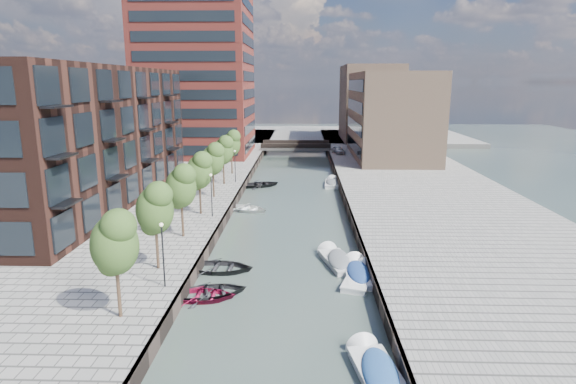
{
  "coord_description": "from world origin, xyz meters",
  "views": [
    {
      "loc": [
        1.34,
        -19.67,
        13.42
      ],
      "look_at": [
        0.0,
        23.68,
        3.5
      ],
      "focal_mm": 30.0,
      "sensor_mm": 36.0,
      "label": 1
    }
  ],
  "objects_px": {
    "tree_2": "(181,185)",
    "sloop_3": "(247,211)",
    "motorboat_4": "(332,183)",
    "motorboat_3": "(358,272)",
    "sloop_0": "(219,271)",
    "sloop_4": "(260,187)",
    "bridge": "(296,147)",
    "car": "(338,150)",
    "motorboat_0": "(376,371)",
    "tree_6": "(231,143)",
    "sloop_2": "(202,299)",
    "motorboat_1": "(336,260)",
    "tree_4": "(213,158)",
    "motorboat_2": "(361,277)",
    "tree_0": "(114,241)",
    "sloop_1": "(211,295)",
    "tree_5": "(223,150)",
    "tree_1": "(155,207)",
    "tree_3": "(199,170)"
  },
  "relations": [
    {
      "from": "motorboat_1",
      "to": "motorboat_4",
      "type": "height_order",
      "value": "motorboat_1"
    },
    {
      "from": "tree_2",
      "to": "sloop_0",
      "type": "relative_size",
      "value": 1.19
    },
    {
      "from": "tree_0",
      "to": "tree_1",
      "type": "height_order",
      "value": "same"
    },
    {
      "from": "sloop_3",
      "to": "sloop_4",
      "type": "height_order",
      "value": "sloop_4"
    },
    {
      "from": "tree_0",
      "to": "sloop_4",
      "type": "xyz_separation_m",
      "value": [
        4.29,
        38.1,
        -5.31
      ]
    },
    {
      "from": "bridge",
      "to": "sloop_3",
      "type": "distance_m",
      "value": 42.49
    },
    {
      "from": "bridge",
      "to": "car",
      "type": "distance_m",
      "value": 10.0
    },
    {
      "from": "tree_1",
      "to": "tree_2",
      "type": "distance_m",
      "value": 7.0
    },
    {
      "from": "sloop_3",
      "to": "motorboat_1",
      "type": "xyz_separation_m",
      "value": [
        8.58,
        -14.79,
        0.21
      ]
    },
    {
      "from": "motorboat_0",
      "to": "sloop_4",
      "type": "bearing_deg",
      "value": 102.29
    },
    {
      "from": "sloop_1",
      "to": "motorboat_0",
      "type": "bearing_deg",
      "value": -149.16
    },
    {
      "from": "tree_0",
      "to": "sloop_1",
      "type": "height_order",
      "value": "tree_0"
    },
    {
      "from": "car",
      "to": "motorboat_1",
      "type": "bearing_deg",
      "value": -109.78
    },
    {
      "from": "tree_2",
      "to": "sloop_3",
      "type": "bearing_deg",
      "value": 71.79
    },
    {
      "from": "tree_5",
      "to": "sloop_0",
      "type": "bearing_deg",
      "value": -81.64
    },
    {
      "from": "motorboat_3",
      "to": "sloop_0",
      "type": "bearing_deg",
      "value": 177.57
    },
    {
      "from": "tree_3",
      "to": "car",
      "type": "xyz_separation_m",
      "value": [
        16.16,
        40.58,
        -3.65
      ]
    },
    {
      "from": "tree_2",
      "to": "tree_5",
      "type": "bearing_deg",
      "value": 90.0
    },
    {
      "from": "motorboat_4",
      "to": "motorboat_3",
      "type": "bearing_deg",
      "value": -89.95
    },
    {
      "from": "motorboat_3",
      "to": "tree_0",
      "type": "bearing_deg",
      "value": -148.17
    },
    {
      "from": "motorboat_4",
      "to": "car",
      "type": "relative_size",
      "value": 1.33
    },
    {
      "from": "bridge",
      "to": "motorboat_0",
      "type": "xyz_separation_m",
      "value": [
        4.86,
        -71.51,
        -1.18
      ]
    },
    {
      "from": "sloop_1",
      "to": "sloop_2",
      "type": "bearing_deg",
      "value": 119.15
    },
    {
      "from": "tree_6",
      "to": "motorboat_2",
      "type": "relative_size",
      "value": 1.17
    },
    {
      "from": "car",
      "to": "motorboat_0",
      "type": "bearing_deg",
      "value": -108.06
    },
    {
      "from": "sloop_1",
      "to": "car",
      "type": "height_order",
      "value": "car"
    },
    {
      "from": "tree_3",
      "to": "motorboat_3",
      "type": "height_order",
      "value": "tree_3"
    },
    {
      "from": "bridge",
      "to": "tree_1",
      "type": "xyz_separation_m",
      "value": [
        -8.5,
        -61.0,
        3.92
      ]
    },
    {
      "from": "tree_5",
      "to": "motorboat_1",
      "type": "xyz_separation_m",
      "value": [
        12.46,
        -24.01,
        -5.1
      ]
    },
    {
      "from": "tree_3",
      "to": "motorboat_0",
      "type": "distance_m",
      "value": 28.38
    },
    {
      "from": "tree_2",
      "to": "motorboat_1",
      "type": "bearing_deg",
      "value": -13.6
    },
    {
      "from": "tree_0",
      "to": "sloop_2",
      "type": "height_order",
      "value": "tree_0"
    },
    {
      "from": "tree_5",
      "to": "motorboat_3",
      "type": "distance_m",
      "value": 30.25
    },
    {
      "from": "bridge",
      "to": "sloop_3",
      "type": "bearing_deg",
      "value": -96.25
    },
    {
      "from": "tree_0",
      "to": "tree_4",
      "type": "distance_m",
      "value": 28.0
    },
    {
      "from": "bridge",
      "to": "tree_2",
      "type": "distance_m",
      "value": 54.81
    },
    {
      "from": "tree_5",
      "to": "tree_1",
      "type": "bearing_deg",
      "value": -90.0
    },
    {
      "from": "sloop_1",
      "to": "tree_2",
      "type": "bearing_deg",
      "value": 6.48
    },
    {
      "from": "motorboat_1",
      "to": "tree_4",
      "type": "bearing_deg",
      "value": 126.22
    },
    {
      "from": "tree_6",
      "to": "tree_5",
      "type": "bearing_deg",
      "value": -90.0
    },
    {
      "from": "tree_2",
      "to": "sloop_3",
      "type": "height_order",
      "value": "tree_2"
    },
    {
      "from": "tree_4",
      "to": "sloop_3",
      "type": "distance_m",
      "value": 6.94
    },
    {
      "from": "tree_5",
      "to": "tree_6",
      "type": "height_order",
      "value": "same"
    },
    {
      "from": "bridge",
      "to": "motorboat_3",
      "type": "height_order",
      "value": "bridge"
    },
    {
      "from": "sloop_1",
      "to": "sloop_4",
      "type": "height_order",
      "value": "sloop_4"
    },
    {
      "from": "motorboat_0",
      "to": "tree_4",
      "type": "bearing_deg",
      "value": 112.98
    },
    {
      "from": "motorboat_0",
      "to": "car",
      "type": "distance_m",
      "value": 65.17
    },
    {
      "from": "tree_6",
      "to": "sloop_2",
      "type": "bearing_deg",
      "value": -84.69
    },
    {
      "from": "bridge",
      "to": "sloop_4",
      "type": "height_order",
      "value": "bridge"
    },
    {
      "from": "tree_2",
      "to": "sloop_4",
      "type": "distance_m",
      "value": 25.05
    }
  ]
}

